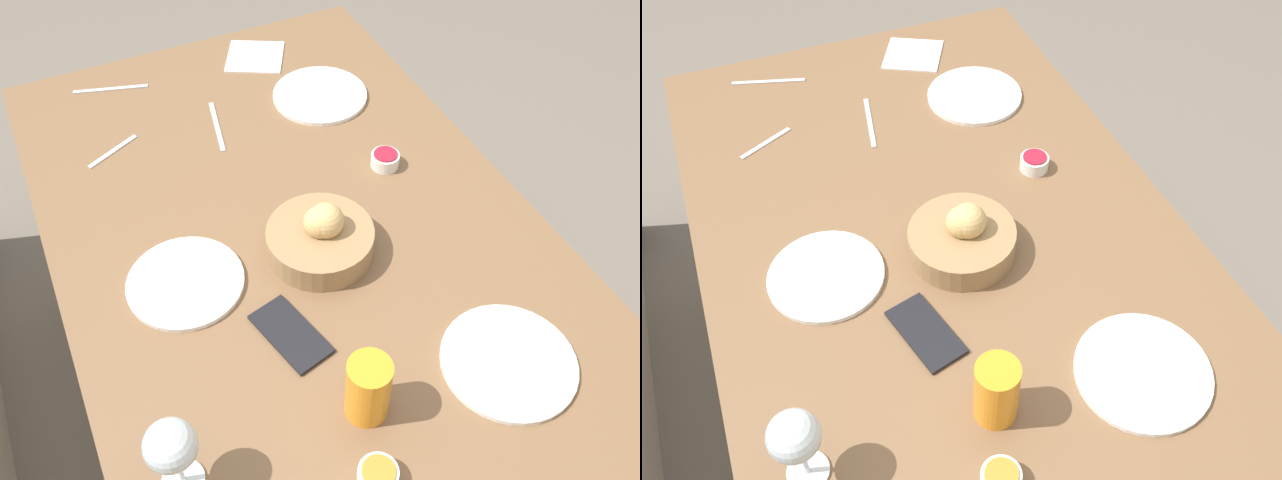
# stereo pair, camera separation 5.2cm
# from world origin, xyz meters

# --- Properties ---
(ground_plane) EXTENTS (10.00, 10.00, 0.00)m
(ground_plane) POSITION_xyz_m (0.00, 0.00, 0.00)
(ground_plane) COLOR #6B6056
(dining_table) EXTENTS (1.47, 0.91, 0.74)m
(dining_table) POSITION_xyz_m (0.00, 0.00, 0.65)
(dining_table) COLOR brown
(dining_table) RESTS_ON ground_plane
(bread_basket) EXTENTS (0.20, 0.20, 0.11)m
(bread_basket) POSITION_xyz_m (-0.05, -0.02, 0.78)
(bread_basket) COLOR #99754C
(bread_basket) RESTS_ON dining_table
(plate_near_left) EXTENTS (0.23, 0.23, 0.01)m
(plate_near_left) POSITION_xyz_m (-0.41, -0.20, 0.74)
(plate_near_left) COLOR white
(plate_near_left) RESTS_ON dining_table
(plate_near_right) EXTENTS (0.22, 0.22, 0.01)m
(plate_near_right) POSITION_xyz_m (0.38, -0.22, 0.74)
(plate_near_right) COLOR white
(plate_near_right) RESTS_ON dining_table
(plate_far_center) EXTENTS (0.21, 0.21, 0.01)m
(plate_far_center) POSITION_xyz_m (-0.02, 0.24, 0.74)
(plate_far_center) COLOR white
(plate_far_center) RESTS_ON dining_table
(juice_glass) EXTENTS (0.07, 0.07, 0.12)m
(juice_glass) POSITION_xyz_m (-0.38, 0.06, 0.80)
(juice_glass) COLOR orange
(juice_glass) RESTS_ON dining_table
(wine_glass) EXTENTS (0.08, 0.08, 0.16)m
(wine_glass) POSITION_xyz_m (-0.37, 0.35, 0.85)
(wine_glass) COLOR silver
(wine_glass) RESTS_ON dining_table
(jam_bowl_berry) EXTENTS (0.06, 0.06, 0.03)m
(jam_bowl_berry) POSITION_xyz_m (0.10, -0.25, 0.76)
(jam_bowl_berry) COLOR white
(jam_bowl_berry) RESTS_ON dining_table
(jam_bowl_honey) EXTENTS (0.06, 0.06, 0.03)m
(jam_bowl_honey) POSITION_xyz_m (-0.49, 0.09, 0.76)
(jam_bowl_honey) COLOR white
(jam_bowl_honey) RESTS_ON dining_table
(fork_silver) EXTENTS (0.06, 0.17, 0.00)m
(fork_silver) POSITION_xyz_m (0.62, 0.22, 0.74)
(fork_silver) COLOR #B7B7BC
(fork_silver) RESTS_ON dining_table
(knife_silver) EXTENTS (0.18, 0.04, 0.00)m
(knife_silver) POSITION_xyz_m (0.38, 0.03, 0.74)
(knife_silver) COLOR #B7B7BC
(knife_silver) RESTS_ON dining_table
(spoon_coffee) EXTENTS (0.07, 0.12, 0.00)m
(spoon_coffee) POSITION_xyz_m (0.40, 0.27, 0.74)
(spoon_coffee) COLOR #B7B7BC
(spoon_coffee) RESTS_ON dining_table
(napkin) EXTENTS (0.19, 0.19, 0.00)m
(napkin) POSITION_xyz_m (0.60, -0.15, 0.74)
(napkin) COLOR white
(napkin) RESTS_ON dining_table
(cell_phone) EXTENTS (0.16, 0.11, 0.01)m
(cell_phone) POSITION_xyz_m (-0.21, 0.11, 0.74)
(cell_phone) COLOR black
(cell_phone) RESTS_ON dining_table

